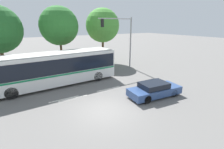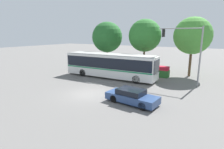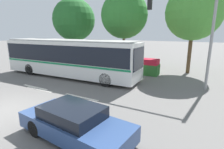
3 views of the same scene
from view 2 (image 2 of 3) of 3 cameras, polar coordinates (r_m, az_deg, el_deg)
ground_plane at (r=17.99m, az=-7.15°, el=-6.01°), size 140.00×140.00×0.00m
city_bus at (r=24.05m, az=-0.65°, el=3.24°), size 12.56×3.09×3.17m
sedan_foreground at (r=15.45m, az=6.21°, el=-6.83°), size 4.55×2.16×1.22m
traffic_light_pole at (r=22.12m, az=22.99°, el=8.03°), size 4.78×0.24×6.54m
flowering_hedge at (r=26.16m, az=10.93°, el=1.34°), size 6.03×1.15×1.44m
street_tree_left at (r=30.50m, az=-1.53°, el=11.59°), size 4.94×4.94×7.66m
street_tree_centre at (r=27.78m, az=10.22°, el=11.88°), size 4.75×4.75×7.85m
street_tree_right at (r=26.75m, az=23.89°, el=11.01°), size 4.89×4.89×7.92m
lane_stripe_near at (r=19.50m, az=3.99°, el=-4.44°), size 2.40×0.16×0.01m
lane_stripe_mid at (r=21.05m, az=-4.65°, el=-3.17°), size 2.40×0.16×0.01m
lane_stripe_far at (r=21.60m, az=-5.79°, el=-2.79°), size 2.40×0.16×0.01m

